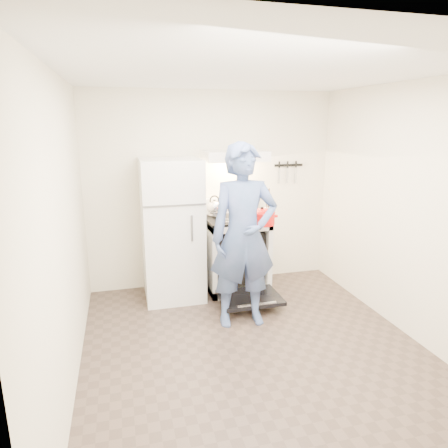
{
  "coord_description": "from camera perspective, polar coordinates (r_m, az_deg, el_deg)",
  "views": [
    {
      "loc": [
        -1.15,
        -3.19,
        2.11
      ],
      "look_at": [
        -0.05,
        1.0,
        1.0
      ],
      "focal_mm": 32.0,
      "sensor_mm": 36.0,
      "label": 1
    }
  ],
  "objects": [
    {
      "name": "cooktop",
      "position": [
        5.01,
        1.73,
        0.78
      ],
      "size": [
        0.76,
        0.65,
        0.03
      ],
      "primitive_type": "cube",
      "color": "black",
      "rests_on": "stove_body"
    },
    {
      "name": "knife_strip",
      "position": [
        5.47,
        9.21,
        8.31
      ],
      "size": [
        0.4,
        0.02,
        0.03
      ],
      "primitive_type": "cube",
      "color": "black",
      "rests_on": "back_wall"
    },
    {
      "name": "backsplash",
      "position": [
        5.25,
        0.86,
        2.71
      ],
      "size": [
        0.76,
        0.07,
        0.2
      ],
      "primitive_type": "cube",
      "color": "white",
      "rests_on": "cooktop"
    },
    {
      "name": "pizza_stone",
      "position": [
        5.14,
        2.36,
        -4.43
      ],
      "size": [
        0.35,
        0.35,
        0.02
      ],
      "primitive_type": "cylinder",
      "color": "olive",
      "rests_on": "oven_rack"
    },
    {
      "name": "oven_door",
      "position": [
        4.74,
        3.71,
        -10.45
      ],
      "size": [
        0.7,
        0.54,
        0.04
      ],
      "primitive_type": "cube",
      "color": "black",
      "rests_on": "floor"
    },
    {
      "name": "refrigerator",
      "position": [
        4.84,
        -7.43,
        -0.83
      ],
      "size": [
        0.7,
        0.7,
        1.7
      ],
      "primitive_type": "cube",
      "color": "white",
      "rests_on": "floor"
    },
    {
      "name": "oven_rack",
      "position": [
        5.15,
        1.69,
        -4.58
      ],
      "size": [
        0.6,
        0.52,
        0.01
      ],
      "primitive_type": "cube",
      "color": "slate",
      "rests_on": "stove_body"
    },
    {
      "name": "dutch_oven",
      "position": [
        4.56,
        5.42,
        0.81
      ],
      "size": [
        0.37,
        0.3,
        0.24
      ],
      "primitive_type": null,
      "color": "red",
      "rests_on": "person"
    },
    {
      "name": "back_wall",
      "position": [
        5.19,
        -1.7,
        4.83
      ],
      "size": [
        3.2,
        0.02,
        2.5
      ],
      "primitive_type": "cube",
      "color": "beige",
      "rests_on": "ground"
    },
    {
      "name": "person",
      "position": [
        4.12,
        2.82,
        -1.82
      ],
      "size": [
        0.72,
        0.49,
        1.92
      ],
      "primitive_type": "imported",
      "rotation": [
        0.0,
        0.0,
        -0.04
      ],
      "color": "navy",
      "rests_on": "floor"
    },
    {
      "name": "utensil_jar",
      "position": [
        4.84,
        6.24,
        1.57
      ],
      "size": [
        0.11,
        0.11,
        0.13
      ],
      "primitive_type": "cylinder",
      "rotation": [
        0.0,
        0.0,
        -0.3
      ],
      "color": "silver",
      "rests_on": "cooktop"
    },
    {
      "name": "floor",
      "position": [
        3.99,
        4.53,
        -17.56
      ],
      "size": [
        3.6,
        3.6,
        0.0
      ],
      "primitive_type": "plane",
      "color": "#4A3B32",
      "rests_on": "ground"
    },
    {
      "name": "range_hood",
      "position": [
        4.95,
        1.55,
        9.73
      ],
      "size": [
        0.76,
        0.5,
        0.12
      ],
      "primitive_type": "cube",
      "color": "white",
      "rests_on": "back_wall"
    },
    {
      "name": "stove_body",
      "position": [
        5.14,
        1.69,
        -4.37
      ],
      "size": [
        0.76,
        0.65,
        0.92
      ],
      "primitive_type": "cube",
      "color": "white",
      "rests_on": "floor"
    },
    {
      "name": "tea_kettle",
      "position": [
        4.98,
        -1.38,
        2.53
      ],
      "size": [
        0.23,
        0.19,
        0.28
      ],
      "primitive_type": null,
      "color": "#B6B6BB",
      "rests_on": "cooktop"
    }
  ]
}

